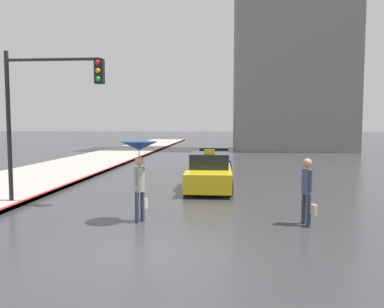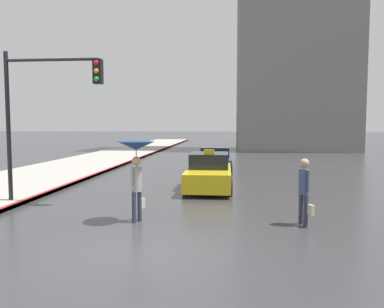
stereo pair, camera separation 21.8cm
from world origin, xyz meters
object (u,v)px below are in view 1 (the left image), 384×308
pedestrian_with_umbrella (139,157)px  traffic_light (47,98)px  taxi (209,173)px  sedan_red (214,161)px  pedestrian_man (307,187)px

pedestrian_with_umbrella → traffic_light: traffic_light is taller
taxi → pedestrian_with_umbrella: (-1.75, -5.62, 1.12)m
pedestrian_with_umbrella → taxi: bearing=12.5°
taxi → sedan_red: 5.60m
sedan_red → pedestrian_with_umbrella: pedestrian_with_umbrella is taller
pedestrian_man → traffic_light: bearing=-126.6°
pedestrian_with_umbrella → pedestrian_man: size_ratio=1.24×
pedestrian_man → traffic_light: traffic_light is taller
taxi → pedestrian_man: size_ratio=2.56×
taxi → pedestrian_man: pedestrian_man is taller
pedestrian_with_umbrella → traffic_light: bearing=90.7°
pedestrian_man → traffic_light: (-8.04, 1.88, 2.54)m
traffic_light → sedan_red: bearing=60.1°
traffic_light → pedestrian_with_umbrella: bearing=-29.1°
traffic_light → taxi: bearing=35.1°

